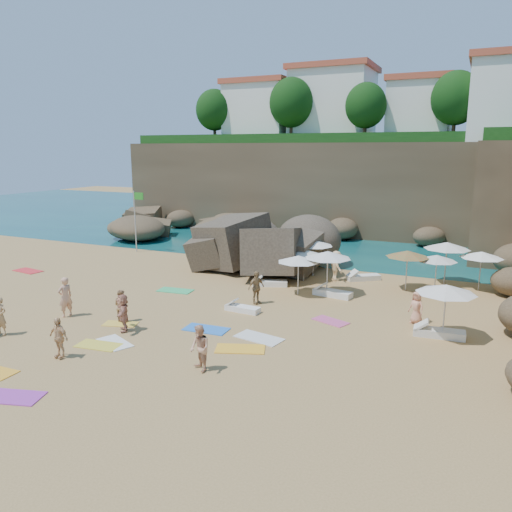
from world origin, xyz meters
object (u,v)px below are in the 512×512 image
at_px(parasol_0, 308,240).
at_px(person_stand_1, 121,306).
at_px(person_stand_5, 222,249).
at_px(rock_outcrop, 265,265).
at_px(person_stand_6, 65,297).
at_px(person_stand_4, 416,307).
at_px(person_stand_2, 336,266).
at_px(parasol_1, 304,252).
at_px(flag_pole, 136,213).
at_px(parasol_2, 298,259).
at_px(person_stand_3, 256,288).
at_px(lounger_0, 250,264).

distance_m(parasol_0, person_stand_1, 14.19).
height_order(person_stand_1, person_stand_5, person_stand_5).
height_order(rock_outcrop, person_stand_6, person_stand_6).
bearing_deg(person_stand_4, person_stand_2, 162.40).
height_order(parasol_1, person_stand_2, parasol_1).
relative_size(flag_pole, person_stand_1, 3.11).
relative_size(parasol_2, person_stand_5, 1.52).
bearing_deg(person_stand_3, parasol_0, 27.70).
xyz_separation_m(person_stand_1, person_stand_3, (4.36, 4.81, 0.10)).
height_order(lounger_0, person_stand_3, person_stand_3).
relative_size(parasol_2, lounger_0, 1.33).
bearing_deg(parasol_0, lounger_0, -155.96).
xyz_separation_m(parasol_2, person_stand_5, (-7.63, 5.84, -1.19)).
xyz_separation_m(parasol_2, person_stand_4, (6.21, -2.04, -1.19)).
relative_size(person_stand_1, person_stand_5, 1.00).
relative_size(person_stand_4, person_stand_6, 0.78).
relative_size(person_stand_2, person_stand_3, 1.06).
xyz_separation_m(parasol_2, lounger_0, (-5.05, 4.85, -1.79)).
height_order(parasol_2, person_stand_1, parasol_2).
bearing_deg(person_stand_1, flag_pole, -44.29).
distance_m(rock_outcrop, person_stand_5, 3.46).
bearing_deg(rock_outcrop, parasol_0, 17.48).
relative_size(person_stand_3, person_stand_6, 0.90).
xyz_separation_m(person_stand_3, person_stand_6, (-7.11, -5.32, 0.09)).
bearing_deg(person_stand_3, flag_pole, 84.68).
xyz_separation_m(parasol_1, person_stand_5, (-7.00, 3.13, -1.00)).
bearing_deg(person_stand_4, parasol_2, -168.42).
relative_size(person_stand_3, person_stand_5, 1.14).
xyz_separation_m(lounger_0, person_stand_3, (3.72, -7.23, 0.70)).
relative_size(parasol_2, person_stand_4, 1.53).
relative_size(parasol_1, lounger_0, 1.19).
bearing_deg(flag_pole, parasol_0, 3.51).
relative_size(person_stand_4, person_stand_5, 0.99).
distance_m(person_stand_1, person_stand_6, 2.80).
bearing_deg(parasol_2, flag_pole, 159.08).
xyz_separation_m(person_stand_2, person_stand_5, (-8.69, 2.29, -0.15)).
height_order(flag_pole, parasol_2, flag_pole).
relative_size(flag_pole, parasol_0, 2.29).
bearing_deg(parasol_1, flag_pole, 168.39).
height_order(parasol_2, person_stand_6, parasol_2).
xyz_separation_m(flag_pole, person_stand_2, (15.65, -2.02, -2.00)).
bearing_deg(parasol_1, rock_outcrop, 141.99).
height_order(person_stand_1, person_stand_3, person_stand_3).
xyz_separation_m(rock_outcrop, parasol_2, (4.26, -5.55, 1.92)).
distance_m(parasol_2, person_stand_5, 9.68).
bearing_deg(person_stand_2, lounger_0, 35.93).
xyz_separation_m(rock_outcrop, person_stand_2, (5.32, -1.99, 0.88)).
height_order(rock_outcrop, parasol_1, parasol_1).
bearing_deg(flag_pole, person_stand_3, -30.96).
distance_m(lounger_0, person_stand_4, 13.22).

